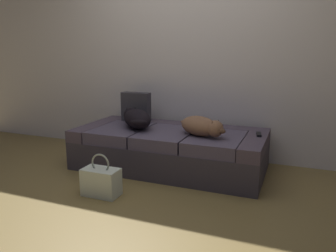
{
  "coord_description": "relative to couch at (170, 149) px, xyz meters",
  "views": [
    {
      "loc": [
        1.25,
        -2.19,
        1.23
      ],
      "look_at": [
        0.0,
        0.93,
        0.47
      ],
      "focal_mm": 35.46,
      "sensor_mm": 36.0,
      "label": 1
    }
  ],
  "objects": [
    {
      "name": "ground_plane",
      "position": [
        0.0,
        -0.98,
        -0.21
      ],
      "size": [
        10.0,
        10.0,
        0.0
      ],
      "primitive_type": "plane",
      "color": "olive"
    },
    {
      "name": "back_wall",
      "position": [
        0.0,
        0.59,
        1.19
      ],
      "size": [
        6.4,
        0.1,
        2.8
      ],
      "primitive_type": "cube",
      "color": "silver",
      "rests_on": "ground"
    },
    {
      "name": "couch",
      "position": [
        0.0,
        0.0,
        0.0
      ],
      "size": [
        1.98,
        0.94,
        0.42
      ],
      "color": "#3D3740",
      "rests_on": "ground"
    },
    {
      "name": "dog_dark",
      "position": [
        -0.37,
        -0.05,
        0.32
      ],
      "size": [
        0.52,
        0.51,
        0.21
      ],
      "color": "black",
      "rests_on": "couch"
    },
    {
      "name": "dog_tan",
      "position": [
        0.39,
        -0.13,
        0.31
      ],
      "size": [
        0.54,
        0.39,
        0.19
      ],
      "color": "#8B5F42",
      "rests_on": "couch"
    },
    {
      "name": "tv_remote",
      "position": [
        0.91,
        0.1,
        0.22
      ],
      "size": [
        0.07,
        0.16,
        0.02
      ],
      "primitive_type": "cube",
      "rotation": [
        0.0,
        0.0,
        0.18
      ],
      "color": "black",
      "rests_on": "couch"
    },
    {
      "name": "throw_pillow",
      "position": [
        -0.53,
        0.27,
        0.38
      ],
      "size": [
        0.34,
        0.12,
        0.34
      ],
      "primitive_type": "cube",
      "rotation": [
        0.0,
        0.0,
        -0.01
      ],
      "color": "#37353A",
      "rests_on": "couch"
    },
    {
      "name": "handbag",
      "position": [
        -0.3,
        -0.88,
        -0.08
      ],
      "size": [
        0.32,
        0.18,
        0.38
      ],
      "color": "silver",
      "rests_on": "ground"
    }
  ]
}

